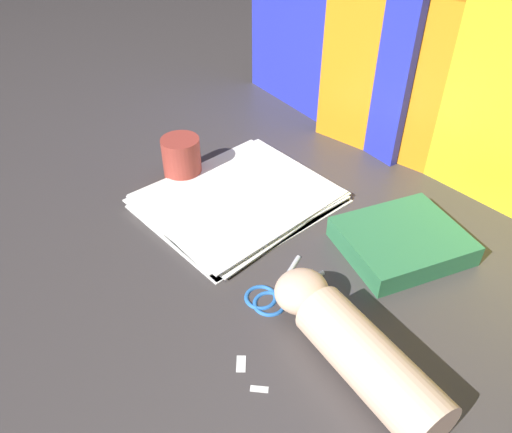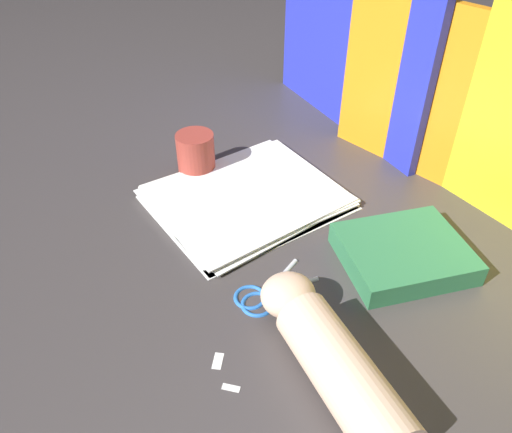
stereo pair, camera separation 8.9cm
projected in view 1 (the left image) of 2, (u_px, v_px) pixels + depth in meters
name	position (u px, v px, depth m)	size (l,w,h in m)	color
ground_plane	(272.00, 239.00, 0.93)	(6.00, 6.00, 0.00)	#3D3838
backdrop_panel_left	(323.00, 17.00, 1.15)	(0.56, 0.08, 0.52)	#2833D1
backdrop_panel_center	(434.00, 93.00, 1.01)	(0.53, 0.10, 0.36)	orange
paper_stack	(239.00, 199.00, 1.02)	(0.32, 0.38, 0.02)	white
book_closed	(402.00, 241.00, 0.90)	(0.23, 0.25, 0.04)	#2D7247
scissors	(273.00, 292.00, 0.82)	(0.09, 0.15, 0.01)	silver
hand_forearm	(354.00, 346.00, 0.69)	(0.32, 0.13, 0.08)	beige
paper_scrap_near	(241.00, 364.00, 0.72)	(0.03, 0.03, 0.00)	white
paper_scrap_mid	(259.00, 389.00, 0.68)	(0.02, 0.02, 0.00)	white
mug	(182.00, 159.00, 1.06)	(0.08, 0.08, 0.09)	#99382D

